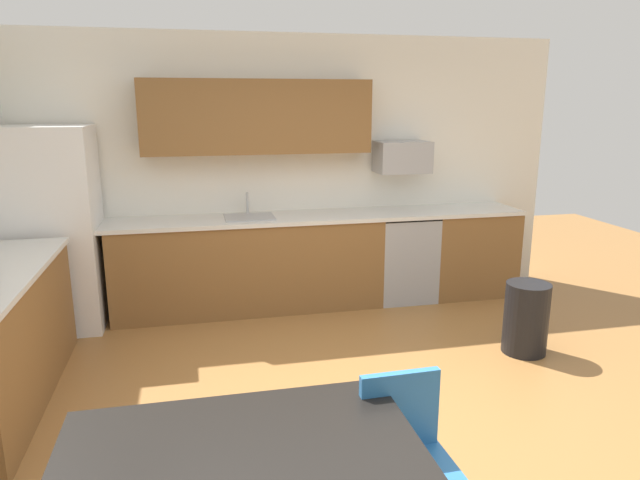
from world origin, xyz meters
name	(u,v)px	position (x,y,z in m)	size (l,w,h in m)	color
ground_plane	(353,425)	(0.00, 0.00, 0.00)	(12.00, 12.00, 0.00)	#9E6B38
wall_back	(285,170)	(0.00, 2.65, 1.35)	(5.80, 0.10, 2.70)	white
cabinet_run_back	(249,266)	(-0.43, 2.30, 0.45)	(2.63, 0.60, 0.90)	brown
cabinet_run_back_right	(468,252)	(1.94, 2.30, 0.45)	(0.92, 0.60, 0.90)	brown
countertop_back	(292,218)	(0.00, 2.30, 0.92)	(4.80, 0.64, 0.04)	silver
upper_cabinets_back	(257,117)	(-0.30, 2.43, 1.90)	(2.20, 0.34, 0.70)	brown
refrigerator	(54,230)	(-2.18, 2.22, 0.92)	(0.76, 0.70, 1.84)	white
oven_range	(402,256)	(1.18, 2.30, 0.46)	(0.60, 0.60, 0.91)	#999BA0
microwave	(402,157)	(1.18, 2.40, 1.49)	(0.54, 0.36, 0.32)	#9EA0A5
sink_basin	(250,223)	(-0.42, 2.30, 0.88)	(0.48, 0.40, 0.14)	#A5A8AD
sink_faucet	(247,204)	(-0.42, 2.48, 1.04)	(0.02, 0.02, 0.24)	#B2B5BA
dining_table	(241,466)	(-0.81, -1.26, 0.69)	(1.40, 0.90, 0.75)	black
chair_near_table	(407,454)	(-0.06, -1.07, 0.50)	(0.41, 0.41, 0.85)	#2D72B7
trash_bin	(526,318)	(1.70, 0.76, 0.30)	(0.36, 0.36, 0.60)	black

